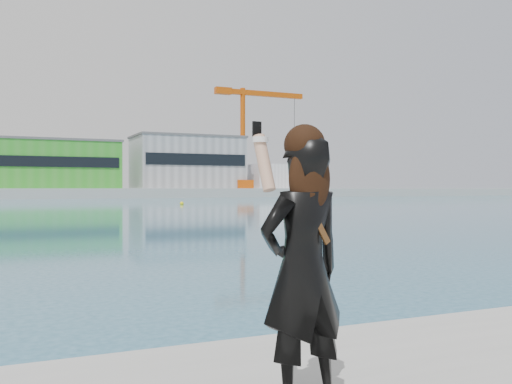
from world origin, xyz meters
TOP-DOWN VIEW (x-y plane):
  - far_quay at (0.00, 130.00)m, footprint 320.00×40.00m
  - warehouse_green at (8.00, 127.98)m, footprint 30.60×16.36m
  - warehouse_grey_right at (40.00, 127.98)m, footprint 25.50×15.35m
  - ancillary_shed at (62.00, 126.00)m, footprint 12.00×10.00m
  - dock_crane at (53.20, 122.00)m, footprint 23.00×4.00m
  - flagpole_right at (22.09, 121.00)m, footprint 1.28×0.16m
  - buoy_near at (19.77, 65.60)m, footprint 0.50×0.50m
  - woman at (0.50, -0.62)m, footprint 0.66×0.48m

SIDE VIEW (x-z plane):
  - buoy_near at x=19.77m, z-range -0.25..0.25m
  - far_quay at x=0.00m, z-range 0.00..2.00m
  - woman at x=0.50m, z-range 0.81..2.57m
  - ancillary_shed at x=62.00m, z-range 2.00..8.00m
  - flagpole_right at x=22.09m, z-range 2.54..10.54m
  - warehouse_green at x=8.00m, z-range 2.01..12.51m
  - warehouse_grey_right at x=40.00m, z-range 2.01..14.51m
  - dock_crane at x=53.20m, z-range 3.07..27.07m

